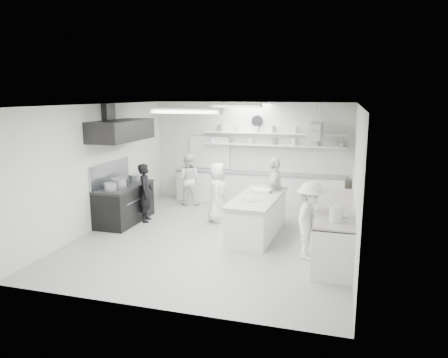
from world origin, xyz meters
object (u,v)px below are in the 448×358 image
(right_counter, at_px, (336,229))
(cook_back, at_px, (188,179))
(back_counter, at_px, (258,188))
(prep_island, at_px, (257,216))
(stove, at_px, (124,205))
(cook_stove, at_px, (146,193))

(right_counter, bearing_deg, cook_back, 148.14)
(back_counter, distance_m, prep_island, 2.88)
(stove, relative_size, right_counter, 0.55)
(cook_back, bearing_deg, prep_island, 129.00)
(stove, distance_m, cook_stove, 0.62)
(prep_island, xyz_separation_m, cook_stove, (-2.97, 0.23, 0.32))
(cook_stove, bearing_deg, right_counter, -116.25)
(cook_stove, bearing_deg, stove, 96.46)
(right_counter, relative_size, cook_stove, 2.20)
(stove, bearing_deg, cook_back, 65.48)
(right_counter, relative_size, prep_island, 1.41)
(cook_stove, xyz_separation_m, cook_back, (0.45, 1.86, 0.01))
(cook_back, bearing_deg, cook_stove, 65.28)
(prep_island, height_order, cook_back, cook_back)
(stove, xyz_separation_m, prep_island, (3.47, -0.02, -0.02))
(prep_island, relative_size, cook_stove, 1.56)
(stove, bearing_deg, prep_island, -0.36)
(back_counter, relative_size, cook_stove, 3.33)
(stove, height_order, back_counter, back_counter)
(right_counter, bearing_deg, back_counter, 124.65)
(cook_stove, bearing_deg, cook_back, -30.00)
(back_counter, relative_size, right_counter, 1.52)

